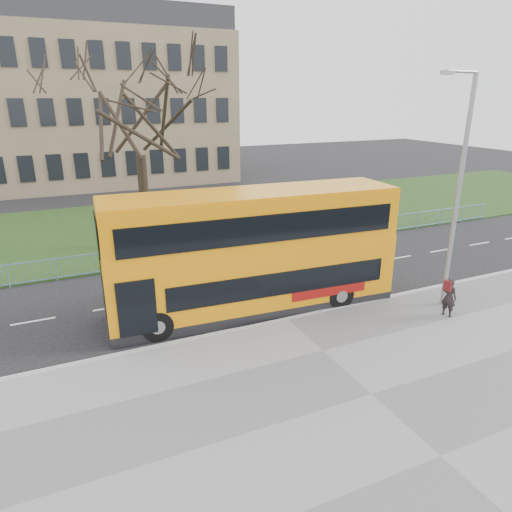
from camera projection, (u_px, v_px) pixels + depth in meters
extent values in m
plane|color=black|center=(270.00, 306.00, 19.01)|extent=(120.00, 120.00, 0.00)
cube|color=slate|center=(371.00, 396.00, 13.19)|extent=(80.00, 10.50, 0.12)
cube|color=#9A9A9D|center=(287.00, 320.00, 17.66)|extent=(80.00, 0.20, 0.14)
cube|color=#1B3513|center=(179.00, 223.00, 31.30)|extent=(80.00, 15.40, 0.08)
cube|color=#78684C|center=(70.00, 110.00, 44.87)|extent=(30.00, 15.00, 14.00)
cube|color=orange|center=(253.00, 275.00, 18.30)|extent=(11.60, 3.42, 2.13)
cube|color=orange|center=(253.00, 246.00, 17.88)|extent=(11.60, 3.42, 0.37)
cube|color=orange|center=(253.00, 218.00, 17.51)|extent=(11.54, 3.36, 1.91)
cube|color=black|center=(282.00, 284.00, 17.28)|extent=(8.82, 0.58, 0.93)
cube|color=black|center=(266.00, 229.00, 16.34)|extent=(10.52, 0.68, 1.04)
cylinder|color=black|center=(157.00, 326.00, 16.14)|extent=(1.15, 0.37, 1.13)
cylinder|color=black|center=(340.00, 295.00, 18.62)|extent=(1.15, 0.37, 1.13)
imported|color=black|center=(449.00, 297.00, 17.64)|extent=(0.53, 0.66, 1.55)
cylinder|color=gray|center=(458.00, 198.00, 17.42)|extent=(0.18, 0.18, 8.93)
cylinder|color=gray|center=(462.00, 71.00, 15.56)|extent=(1.56, 0.31, 0.11)
cube|color=gray|center=(447.00, 73.00, 15.19)|extent=(0.52, 0.26, 0.13)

